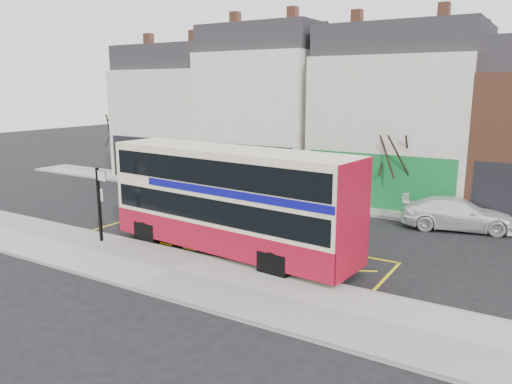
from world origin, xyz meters
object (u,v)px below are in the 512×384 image
Objects in this scene: car_grey at (287,198)px; car_white at (457,214)px; bus_stop_post at (100,198)px; street_tree_left at (118,122)px; street_tree_right at (396,144)px; double_decker_bus at (231,200)px; car_silver at (192,186)px.

car_grey is 0.70× the size of car_white.
street_tree_left reaches higher than bus_stop_post.
street_tree_left reaches higher than car_grey.
car_white reaches higher than car_grey.
car_grey is at bearing -155.51° from street_tree_right.
double_decker_bus is 11.35m from street_tree_right.
street_tree_left is at bearing 68.94° from car_white.
car_silver is 6.70m from car_grey.
street_tree_right reaches higher than car_grey.
double_decker_bus is 3.04× the size of car_grey.
car_grey is 17.55m from street_tree_left.
street_tree_left reaches higher than car_silver.
street_tree_right reaches higher than bus_stop_post.
car_grey is at bearing 79.14° from car_white.
car_white is (9.06, 0.65, 0.16)m from car_grey.
double_decker_bus is 1.88× the size of street_tree_left.
street_tree_left is (-10.17, 3.56, 3.42)m from car_silver.
bus_stop_post reaches higher than car_grey.
street_tree_left is at bearing 153.10° from double_decker_bus.
street_tree_right is (3.64, 10.65, 1.46)m from double_decker_bus.
car_white is at bearing 46.57° from bus_stop_post.
street_tree_left reaches higher than car_white.
double_decker_bus is at bearing -108.87° from street_tree_right.
double_decker_bus reaches higher than car_grey.
car_grey is (3.85, 10.06, -1.49)m from bus_stop_post.
double_decker_bus is 2.89× the size of car_silver.
bus_stop_post is at bearing -171.80° from car_silver.
bus_stop_post is 10.42m from car_silver.
bus_stop_post is at bearing 114.72° from car_white.
car_white is (7.31, 8.84, -1.56)m from double_decker_bus.
car_white is at bearing -94.94° from car_silver.
double_decker_bus reaches higher than bus_stop_post.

